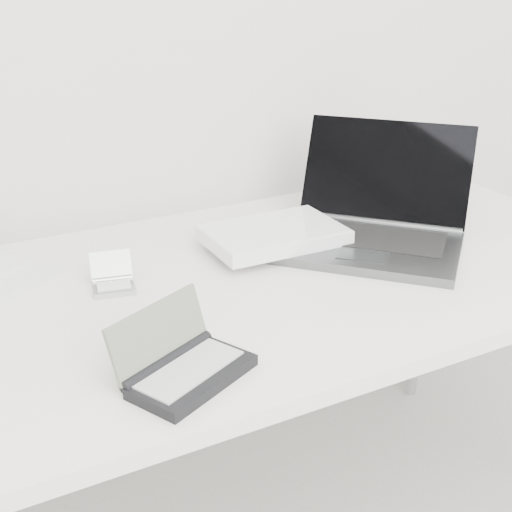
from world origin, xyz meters
name	(u,v)px	position (x,y,z in m)	size (l,w,h in m)	color
desk	(260,295)	(0.00, 1.55, 0.68)	(1.60, 0.80, 0.73)	white
laptop_large	(339,228)	(0.22, 1.60, 0.77)	(0.62, 0.53, 0.23)	#545759
pda_silver	(113,282)	(-0.27, 1.63, 0.74)	(0.10, 0.11, 0.06)	silver
palmtop_charcoal	(183,365)	(-0.28, 1.28, 0.75)	(0.23, 0.20, 0.10)	black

